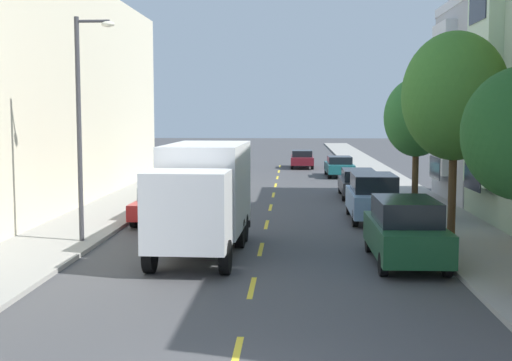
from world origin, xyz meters
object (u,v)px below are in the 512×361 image
Objects in this scene: parked_wagon_red at (163,202)px; parked_suv_sky at (373,197)px; parked_sedan_teal at (339,166)px; parked_suv_champagne at (188,179)px; street_lamp at (83,114)px; parked_suv_forest at (406,231)px; parked_hatchback_white at (236,152)px; street_tree_third at (416,118)px; street_tree_second at (455,96)px; moving_burgundy_sedan at (302,159)px; delivery_box_truck at (203,193)px; parked_wagon_charcoal at (358,182)px.

parked_wagon_red is 0.99× the size of parked_suv_sky.
parked_sedan_teal is 15.34m from parked_suv_champagne.
parked_suv_forest is (10.33, -2.38, -3.44)m from street_lamp.
parked_hatchback_white is at bearing 89.98° from parked_wagon_red.
street_tree_third is at bearing 42.77° from parked_suv_sky.
street_tree_second reaches higher than parked_wagon_red.
parked_sedan_teal is 1.13× the size of parked_hatchback_white.
parked_hatchback_white reaches higher than moving_burgundy_sedan.
parked_sedan_teal is (10.25, 25.46, -3.67)m from street_lamp.
parked_suv_forest is at bearing -11.06° from delivery_box_truck.
street_tree_second is at bearing -81.90° from moving_burgundy_sedan.
delivery_box_truck is at bearing -79.44° from parked_suv_champagne.
parked_wagon_charcoal is at bearing 89.64° from parked_suv_forest.
street_lamp is at bearing -127.43° from parked_wagon_charcoal.
parked_suv_forest is (0.08, -27.85, 0.24)m from parked_sedan_teal.
street_tree_second is 8.94m from delivery_box_truck.
parked_suv_sky is (-2.03, -1.88, -3.25)m from street_tree_third.
street_tree_second is 1.48× the size of parked_wagon_red.
parked_suv_sky is 8.21m from parked_suv_forest.
street_tree_third is 1.29× the size of moving_burgundy_sedan.
parked_wagon_red is 1.01× the size of parked_wagon_charcoal.
moving_burgundy_sedan is at bearing 76.76° from street_lamp.
parked_suv_sky is 1.00× the size of parked_suv_forest.
parked_suv_champagne is at bearing 141.41° from parked_suv_sky.
delivery_box_truck is 1.48× the size of parked_suv_forest.
parked_suv_champagne is (-8.69, -12.64, 0.24)m from parked_sedan_teal.
delivery_box_truck reaches higher than moving_burgundy_sedan.
delivery_box_truck is (4.17, -1.18, -2.49)m from street_lamp.
parked_sedan_teal is 21.99m from parked_wagon_red.
delivery_box_truck is 27.35m from parked_sedan_teal.
street_lamp is at bearing -96.92° from parked_suv_champagne.
street_tree_third is 1.20× the size of parked_suv_champagne.
parked_suv_forest reaches higher than parked_wagon_red.
street_tree_second reaches higher than parked_hatchback_white.
parked_wagon_charcoal is at bearing 98.47° from street_tree_second.
parked_hatchback_white is at bearing 104.35° from street_tree_second.
moving_burgundy_sedan is (-2.67, 19.36, -0.05)m from parked_wagon_charcoal.
parked_suv_forest is 16.01m from parked_wagon_charcoal.
parked_sedan_teal is at bearing -63.16° from parked_hatchback_white.
street_lamp is 42.57m from parked_hatchback_white.
street_lamp is at bearing -92.28° from parked_hatchback_white.
parked_hatchback_white is (0.01, 37.16, -0.05)m from parked_wagon_red.
parked_wagon_charcoal is (0.10, 7.80, -0.18)m from parked_suv_sky.
parked_suv_champagne reaches higher than parked_wagon_red.
parked_wagon_red is at bearing -89.13° from parked_suv_champagne.
street_lamp reaches higher than parked_wagon_charcoal.
street_tree_second is 5.43m from parked_suv_forest.
delivery_box_truck is 14.28m from parked_suv_champagne.
parked_wagon_red is (-10.69, -2.48, -3.43)m from street_tree_third.
parked_hatchback_white is (-2.48, 43.56, -1.18)m from delivery_box_truck.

